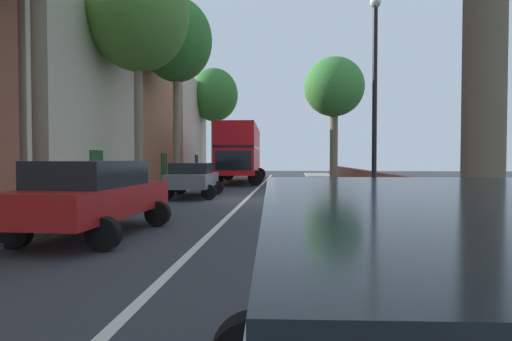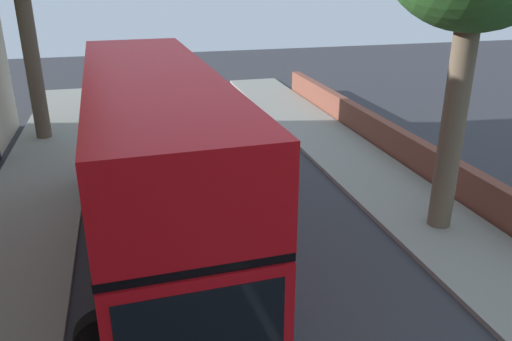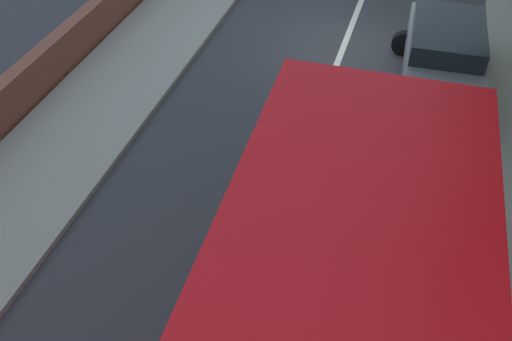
{
  "view_description": "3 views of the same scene",
  "coord_description": "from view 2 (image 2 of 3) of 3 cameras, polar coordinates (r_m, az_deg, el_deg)",
  "views": [
    {
      "loc": [
        1.78,
        -16.98,
        1.72
      ],
      "look_at": [
        -0.14,
        7.38,
        1.03
      ],
      "focal_mm": 28.62,
      "sensor_mm": 36.0,
      "label": 1
    },
    {
      "loc": [
        -2.2,
        2.18,
        5.91
      ],
      "look_at": [
        0.45,
        12.26,
        1.77
      ],
      "focal_mm": 35.45,
      "sensor_mm": 36.0,
      "label": 2
    },
    {
      "loc": [
        -1.73,
        13.33,
        7.74
      ],
      "look_at": [
        0.33,
        6.77,
        1.39
      ],
      "focal_mm": 39.33,
      "sensor_mm": 36.0,
      "label": 3
    }
  ],
  "objects": [
    {
      "name": "double_decker_bus",
      "position": [
        10.88,
        -11.29,
        2.13
      ],
      "size": [
        3.81,
        10.18,
        4.06
      ],
      "color": "red",
      "rests_on": "ground"
    }
  ]
}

